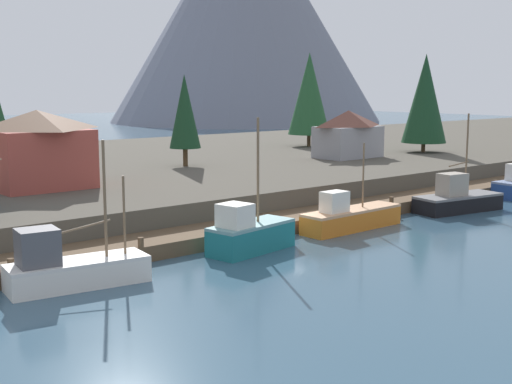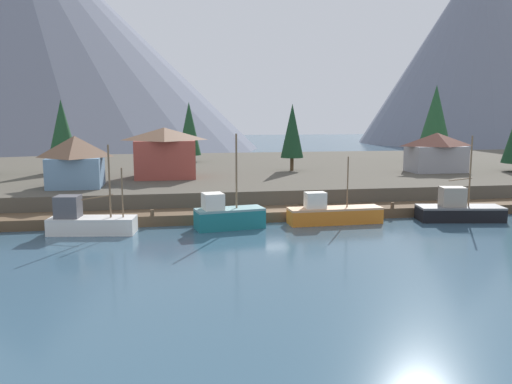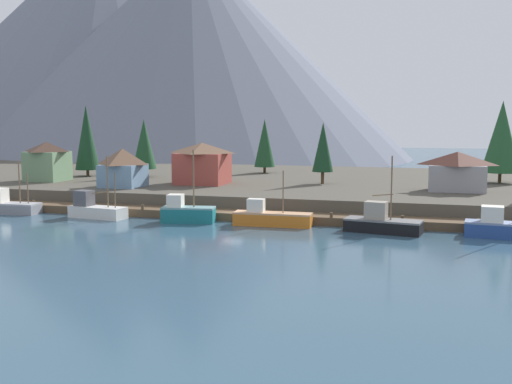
{
  "view_description": "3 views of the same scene",
  "coord_description": "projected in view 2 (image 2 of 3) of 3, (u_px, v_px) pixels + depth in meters",
  "views": [
    {
      "loc": [
        -32.95,
        -35.52,
        10.72
      ],
      "look_at": [
        -0.96,
        2.37,
        3.05
      ],
      "focal_mm": 48.1,
      "sensor_mm": 36.0,
      "label": 1
    },
    {
      "loc": [
        -10.6,
        -48.9,
        10.44
      ],
      "look_at": [
        -1.58,
        3.15,
        2.59
      ],
      "focal_mm": 36.61,
      "sensor_mm": 36.0,
      "label": 2
    },
    {
      "loc": [
        22.13,
        -67.72,
        12.02
      ],
      "look_at": [
        1.91,
        3.85,
        3.25
      ],
      "focal_mm": 41.84,
      "sensor_mm": 36.0,
      "label": 3
    }
  ],
  "objects": [
    {
      "name": "conifer_near_right",
      "position": [
        292.0,
        131.0,
        73.69
      ],
      "size": [
        3.24,
        3.24,
        9.48
      ],
      "color": "#4C3823",
      "rests_on": "shoreline_bank"
    },
    {
      "name": "conifer_near_left",
      "position": [
        189.0,
        129.0,
        87.58
      ],
      "size": [
        3.89,
        3.89,
        10.07
      ],
      "color": "#4C3823",
      "rests_on": "shoreline_bank"
    },
    {
      "name": "house_blue",
      "position": [
        75.0,
        161.0,
        57.42
      ],
      "size": [
        5.89,
        5.85,
        5.65
      ],
      "color": "#6689A8",
      "rests_on": "shoreline_bank"
    },
    {
      "name": "conifer_back_left",
      "position": [
        62.0,
        131.0,
        71.21
      ],
      "size": [
        4.15,
        4.15,
        9.98
      ],
      "color": "#4C3823",
      "rests_on": "shoreline_bank"
    },
    {
      "name": "fishing_boat_teal",
      "position": [
        227.0,
        215.0,
        48.1
      ],
      "size": [
        6.6,
        3.42,
        8.73
      ],
      "rotation": [
        0.0,
        0.0,
        0.17
      ],
      "color": "#196B70",
      "rests_on": "ground_plane"
    },
    {
      "name": "conifer_mid_right",
      "position": [
        435.0,
        119.0,
        86.45
      ],
      "size": [
        5.76,
        5.76,
        12.79
      ],
      "color": "#4C3823",
      "rests_on": "shoreline_bank"
    },
    {
      "name": "fishing_boat_white",
      "position": [
        88.0,
        221.0,
        46.07
      ],
      "size": [
        7.76,
        3.52,
        7.87
      ],
      "rotation": [
        0.0,
        0.0,
        -0.14
      ],
      "color": "silver",
      "rests_on": "ground_plane"
    },
    {
      "name": "fishing_boat_black",
      "position": [
        459.0,
        210.0,
        51.72
      ],
      "size": [
        8.55,
        4.1,
        8.42
      ],
      "rotation": [
        0.0,
        0.0,
        -0.16
      ],
      "color": "black",
      "rests_on": "ground_plane"
    },
    {
      "name": "house_grey",
      "position": [
        436.0,
        152.0,
        72.59
      ],
      "size": [
        7.83,
        4.83,
        5.46
      ],
      "color": "gray",
      "rests_on": "shoreline_bank"
    },
    {
      "name": "mountain_east_peak",
      "position": [
        477.0,
        49.0,
        188.89
      ],
      "size": [
        82.17,
        82.17,
        68.24
      ],
      "primitive_type": "cone",
      "color": "slate",
      "rests_on": "ground_plane"
    },
    {
      "name": "fishing_boat_orange",
      "position": [
        333.0,
        214.0,
        50.39
      ],
      "size": [
        9.15,
        2.48,
        6.47
      ],
      "rotation": [
        0.0,
        0.0,
        0.03
      ],
      "color": "#CC6B1E",
      "rests_on": "ground_plane"
    },
    {
      "name": "ground_plane",
      "position": [
        246.0,
        196.0,
        70.55
      ],
      "size": [
        400.0,
        400.0,
        1.0
      ],
      "primitive_type": "cube",
      "color": "#335166"
    },
    {
      "name": "mountain_central_peak",
      "position": [
        13.0,
        30.0,
        159.06
      ],
      "size": [
        149.07,
        149.07,
        71.8
      ],
      "primitive_type": "cone",
      "color": "slate",
      "rests_on": "ground_plane"
    },
    {
      "name": "shoreline_bank",
      "position": [
        235.0,
        174.0,
        81.99
      ],
      "size": [
        400.0,
        56.0,
        2.5
      ],
      "primitive_type": "cube",
      "color": "#4C473D",
      "rests_on": "ground_plane"
    },
    {
      "name": "dock",
      "position": [
        273.0,
        214.0,
        52.85
      ],
      "size": [
        80.0,
        4.0,
        1.6
      ],
      "color": "brown",
      "rests_on": "ground_plane"
    },
    {
      "name": "house_red",
      "position": [
        165.0,
        152.0,
        66.06
      ],
      "size": [
        7.77,
        6.91,
        6.33
      ],
      "color": "#9E4238",
      "rests_on": "shoreline_bank"
    }
  ]
}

